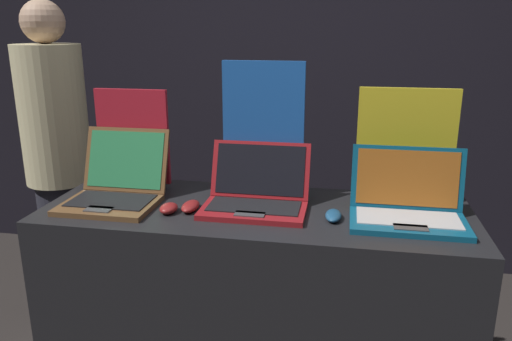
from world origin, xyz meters
The scene contains 12 objects.
wall_back centered at (0.00, 1.93, 1.40)m, with size 8.00×0.05×2.80m.
display_counter centered at (0.00, 0.29, 0.49)m, with size 1.61×0.58×0.98m.
laptop_front centered at (-0.55, 0.27, 1.04)m, with size 0.35×0.36×0.27m.
mouse_front centered at (-0.31, 0.19, 1.00)m, with size 0.06×0.09×0.03m.
promo_stand_front centered at (-0.55, 0.46, 1.18)m, with size 0.31×0.07×0.42m.
laptop_middle centered at (0.00, 0.30, 1.04)m, with size 0.39×0.31×0.23m.
mouse_middle centered at (-0.24, 0.23, 1.00)m, with size 0.06×0.12×0.03m.
promo_stand_middle centered at (0.00, 0.46, 1.24)m, with size 0.32×0.07×0.54m.
laptop_back centered at (0.55, 0.27, 1.04)m, with size 0.40×0.27×0.25m.
mouse_back centered at (0.29, 0.23, 1.00)m, with size 0.06×0.11×0.03m.
promo_stand_back centered at (0.55, 0.49, 1.19)m, with size 0.37×0.07×0.44m.
person_bystander centered at (-1.16, 0.85, 0.92)m, with size 0.34×0.34×1.77m.
Camera 1 is at (0.32, -1.45, 1.65)m, focal length 35.00 mm.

